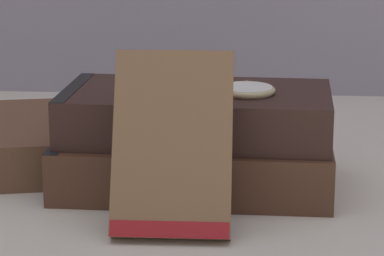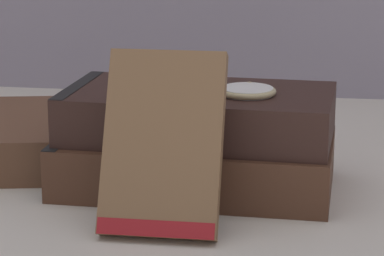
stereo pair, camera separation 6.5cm
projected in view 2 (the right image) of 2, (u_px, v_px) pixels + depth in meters
The scene contains 6 objects.
ground_plane at pixel (169, 188), 0.77m from camera, with size 3.00×3.00×0.00m, color beige.
book_flat_bottom at pixel (189, 163), 0.77m from camera, with size 0.23×0.13×0.04m.
book_flat_top at pixel (192, 114), 0.76m from camera, with size 0.23×0.13×0.04m.
book_leaning_front at pixel (163, 150), 0.67m from camera, with size 0.09×0.07×0.13m.
pocket_watch at pixel (247, 92), 0.74m from camera, with size 0.05×0.05×0.01m.
reading_glasses at pixel (130, 133), 0.94m from camera, with size 0.11×0.06×0.00m.
Camera 2 is at (0.13, -0.72, 0.25)m, focal length 85.00 mm.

